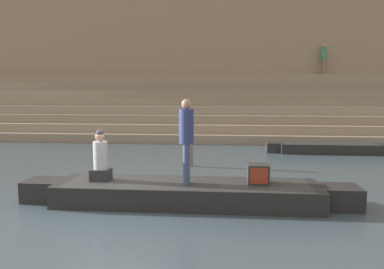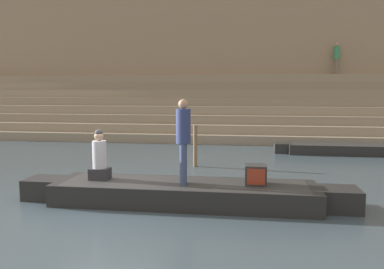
% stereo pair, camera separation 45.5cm
% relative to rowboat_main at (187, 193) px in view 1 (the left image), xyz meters
% --- Properties ---
extents(ground_plane, '(120.00, 120.00, 0.00)m').
position_rel_rowboat_main_xyz_m(ground_plane, '(-1.90, 0.06, -0.25)').
color(ground_plane, '#3D4C56').
extents(ghat_steps, '(36.00, 4.41, 3.29)m').
position_rel_rowboat_main_xyz_m(ghat_steps, '(-1.90, 11.80, 0.92)').
color(ghat_steps, gray).
rests_on(ghat_steps, ground).
extents(back_wall, '(34.20, 1.28, 7.82)m').
position_rel_rowboat_main_xyz_m(back_wall, '(-1.90, 13.96, 3.64)').
color(back_wall, '#937A60').
rests_on(back_wall, ground).
extents(rowboat_main, '(7.15, 1.45, 0.46)m').
position_rel_rowboat_main_xyz_m(rowboat_main, '(0.00, 0.00, 0.00)').
color(rowboat_main, black).
rests_on(rowboat_main, ground).
extents(person_standing, '(0.30, 0.30, 1.78)m').
position_rel_rowboat_main_xyz_m(person_standing, '(0.00, -0.09, 1.26)').
color(person_standing, '#3D4C75').
rests_on(person_standing, rowboat_main).
extents(person_rowing, '(0.43, 0.33, 1.12)m').
position_rel_rowboat_main_xyz_m(person_rowing, '(-1.90, 0.06, 0.68)').
color(person_rowing, '#28282D').
rests_on(person_rowing, rowboat_main).
extents(tv_set, '(0.44, 0.42, 0.41)m').
position_rel_rowboat_main_xyz_m(tv_set, '(1.51, 0.09, 0.42)').
color(tv_set, '#2D2D2D').
rests_on(tv_set, rowboat_main).
extents(moored_boat_shore, '(4.82, 1.06, 0.38)m').
position_rel_rowboat_main_xyz_m(moored_boat_shore, '(4.84, 7.12, -0.04)').
color(moored_boat_shore, black).
rests_on(moored_boat_shore, ground).
extents(mooring_post, '(0.13, 0.13, 1.33)m').
position_rel_rowboat_main_xyz_m(mooring_post, '(-0.29, 3.98, 0.42)').
color(mooring_post, brown).
rests_on(mooring_post, ground).
extents(person_on_steps, '(0.28, 0.28, 1.61)m').
position_rel_rowboat_main_xyz_m(person_on_steps, '(5.98, 13.08, 3.99)').
color(person_on_steps, '#756656').
rests_on(person_on_steps, ghat_steps).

